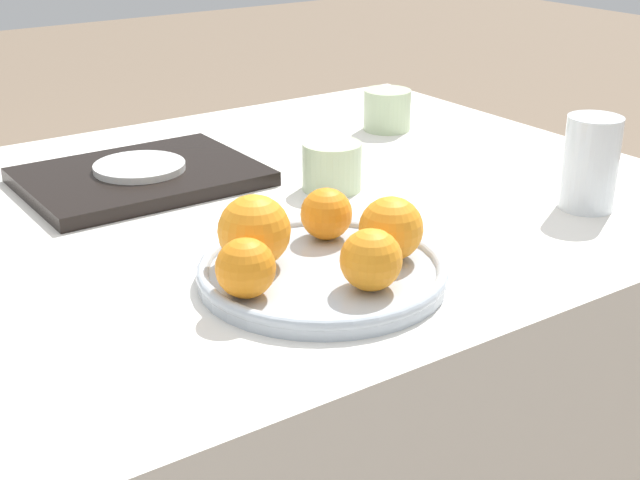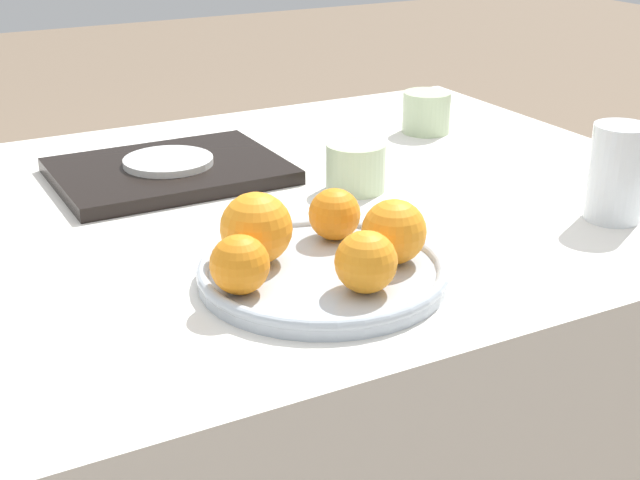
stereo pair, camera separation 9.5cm
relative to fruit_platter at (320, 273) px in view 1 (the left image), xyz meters
name	(u,v)px [view 1 (the left image)]	position (x,y,z in m)	size (l,w,h in m)	color
table	(223,442)	(0.00, 0.26, -0.38)	(1.32, 0.91, 0.73)	silver
fruit_platter	(320,273)	(0.00, 0.00, 0.00)	(0.28, 0.28, 0.02)	#B2BCC6
orange_0	(254,231)	(-0.05, 0.05, 0.04)	(0.08, 0.08, 0.08)	orange
orange_1	(391,229)	(0.08, -0.02, 0.04)	(0.07, 0.07, 0.07)	orange
orange_2	(371,260)	(0.02, -0.07, 0.04)	(0.07, 0.07, 0.07)	orange
orange_3	(326,214)	(0.06, 0.07, 0.03)	(0.06, 0.06, 0.06)	orange
orange_4	(246,268)	(-0.10, -0.01, 0.04)	(0.06, 0.06, 0.06)	orange
water_glass	(590,163)	(0.42, -0.01, 0.05)	(0.07, 0.07, 0.12)	silver
serving_tray	(140,177)	(-0.03, 0.42, 0.00)	(0.32, 0.24, 0.02)	black
side_plate	(139,167)	(-0.03, 0.42, 0.01)	(0.13, 0.13, 0.01)	silver
cup_0	(387,110)	(0.44, 0.44, 0.02)	(0.08, 0.08, 0.07)	#B7CC9E
cup_1	(332,166)	(0.19, 0.24, 0.02)	(0.08, 0.08, 0.07)	#B7CC9E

